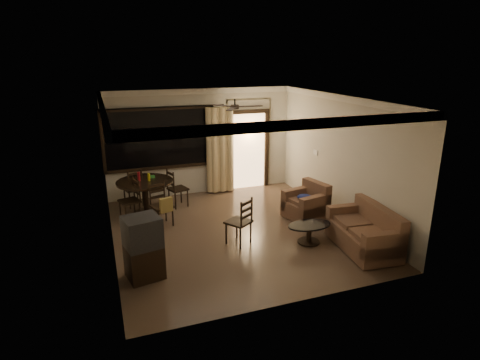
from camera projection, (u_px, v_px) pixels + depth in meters
name	position (u px, v px, depth m)	size (l,w,h in m)	color
ground	(235.00, 231.00, 8.61)	(5.50, 5.50, 0.00)	#7F6651
room_shell	(234.00, 131.00, 9.84)	(5.50, 6.70, 5.50)	beige
dining_table	(145.00, 188.00, 9.37)	(1.31, 1.31, 1.04)	black
dining_chair_west	(131.00, 208.00, 9.14)	(0.52, 0.52, 0.95)	black
dining_chair_east	(178.00, 195.00, 9.95)	(0.52, 0.52, 0.95)	black
dining_chair_south	(162.00, 212.00, 8.81)	(0.52, 0.56, 0.95)	black
dining_chair_north	(134.00, 195.00, 9.97)	(0.52, 0.52, 0.95)	black
tv_cabinet	(143.00, 248.00, 6.68)	(0.67, 0.62, 1.10)	black
sofa	(366.00, 233.00, 7.73)	(0.99, 1.65, 0.84)	#44271F
armchair	(307.00, 204.00, 9.21)	(0.96, 0.96, 0.82)	#44271F
coffee_table	(309.00, 230.00, 8.01)	(0.91, 0.54, 0.40)	black
side_chair	(239.00, 230.00, 7.97)	(0.60, 0.60, 0.98)	black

